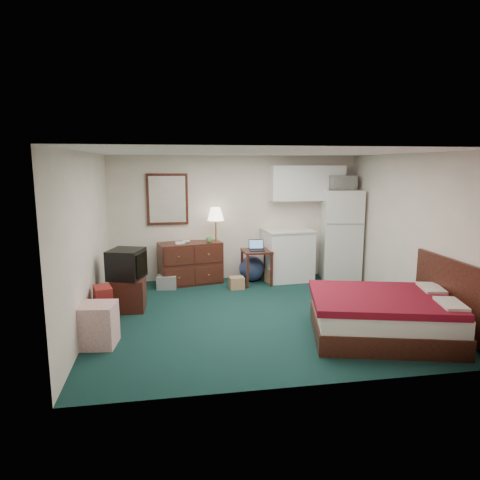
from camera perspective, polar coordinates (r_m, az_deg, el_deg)
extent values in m
cube|color=black|center=(6.83, 2.38, -9.86)|extent=(5.00, 4.50, 0.01)
cube|color=beige|center=(6.42, 2.55, 11.62)|extent=(5.00, 4.50, 0.01)
cube|color=beige|center=(8.70, -0.64, 2.96)|extent=(5.00, 0.01, 2.50)
cube|color=beige|center=(4.38, 8.64, -4.26)|extent=(5.00, 0.01, 2.50)
cube|color=beige|center=(6.47, -19.74, -0.10)|extent=(0.01, 4.50, 2.50)
cube|color=beige|center=(7.44, 21.65, 1.04)|extent=(0.01, 4.50, 2.50)
sphere|color=navy|center=(8.64, 1.56, -3.80)|extent=(0.55, 0.55, 0.51)
imported|color=silver|center=(8.86, 13.41, 7.67)|extent=(0.54, 0.33, 0.35)
imported|color=#A0765B|center=(8.29, -8.62, 0.35)|extent=(0.18, 0.03, 0.25)
imported|color=#A0765B|center=(8.45, -7.78, 0.44)|extent=(0.16, 0.03, 0.21)
imported|color=#529F4E|center=(8.35, -4.13, 0.11)|extent=(0.16, 0.15, 0.13)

